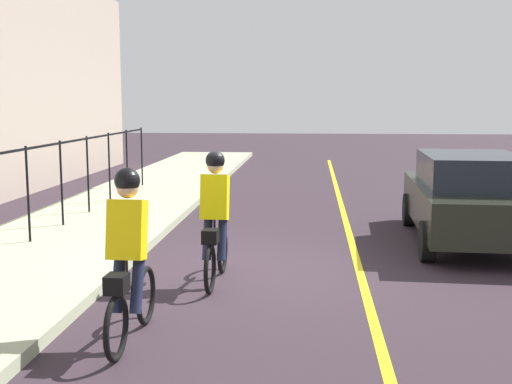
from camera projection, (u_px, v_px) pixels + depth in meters
name	position (u px, v px, depth m)	size (l,w,h in m)	color
ground_plane	(251.00, 271.00, 9.60)	(80.00, 80.00, 0.00)	#30242C
lane_line_centre	(360.00, 273.00, 9.47)	(36.00, 0.12, 0.01)	yellow
sidewalk	(28.00, 261.00, 9.88)	(40.00, 3.20, 0.15)	#A0A586
iron_fence	(27.00, 174.00, 10.73)	(14.65, 0.04, 1.60)	black
cyclist_lead	(215.00, 219.00, 8.78)	(1.71, 0.37, 1.83)	black
cyclist_follow	(128.00, 258.00, 6.60)	(1.71, 0.37, 1.83)	black
patrol_sedan	(468.00, 197.00, 11.34)	(4.48, 2.10, 1.58)	black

